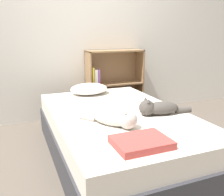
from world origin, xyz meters
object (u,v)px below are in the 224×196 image
(bed, at_px, (118,134))
(bookshelf, at_px, (112,82))
(pillow, at_px, (89,89))
(cat_dark, at_px, (158,108))
(cat_light, at_px, (116,118))

(bed, distance_m, bookshelf, 1.31)
(bed, distance_m, pillow, 0.84)
(cat_dark, bearing_deg, bookshelf, -85.21)
(pillow, bearing_deg, cat_dark, -70.58)
(bed, bearing_deg, cat_light, -116.22)
(pillow, xyz_separation_m, cat_dark, (0.35, -0.99, -0.00))
(bed, distance_m, cat_light, 0.47)
(pillow, relative_size, bookshelf, 0.48)
(cat_light, xyz_separation_m, bookshelf, (0.60, 1.54, -0.04))
(cat_dark, bearing_deg, cat_light, 24.50)
(bed, relative_size, pillow, 4.37)
(pillow, distance_m, cat_dark, 1.05)
(cat_light, relative_size, cat_dark, 0.93)
(pillow, bearing_deg, cat_light, -96.02)
(pillow, height_order, cat_light, cat_light)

